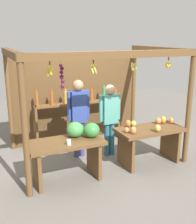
# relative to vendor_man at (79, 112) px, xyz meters

# --- Properties ---
(ground_plane) EXTENTS (12.00, 12.00, 0.00)m
(ground_plane) POSITION_rel_vendor_man_xyz_m (0.32, -0.06, -0.98)
(ground_plane) COLOR slate
(ground_plane) RESTS_ON ground
(market_stall) EXTENTS (3.22, 2.19, 2.24)m
(market_stall) POSITION_rel_vendor_man_xyz_m (0.31, 0.41, 0.34)
(market_stall) COLOR brown
(market_stall) RESTS_ON ground
(fruit_counter_left) EXTENTS (1.33, 0.66, 1.00)m
(fruit_counter_left) POSITION_rel_vendor_man_xyz_m (-0.43, -0.81, -0.35)
(fruit_counter_left) COLOR brown
(fruit_counter_left) RESTS_ON ground
(fruit_counter_right) EXTENTS (1.31, 0.64, 0.88)m
(fruit_counter_right) POSITION_rel_vendor_man_xyz_m (1.17, -0.83, -0.42)
(fruit_counter_right) COLOR brown
(fruit_counter_right) RESTS_ON ground
(bottle_shelf_unit) EXTENTS (2.07, 0.22, 1.36)m
(bottle_shelf_unit) POSITION_rel_vendor_man_xyz_m (0.26, 0.72, -0.17)
(bottle_shelf_unit) COLOR brown
(bottle_shelf_unit) RESTS_ON ground
(vendor_man) EXTENTS (0.48, 0.22, 1.63)m
(vendor_man) POSITION_rel_vendor_man_xyz_m (0.00, 0.00, 0.00)
(vendor_man) COLOR #413C69
(vendor_man) RESTS_ON ground
(vendor_woman) EXTENTS (0.48, 0.21, 1.52)m
(vendor_woman) POSITION_rel_vendor_man_xyz_m (0.62, -0.17, -0.08)
(vendor_woman) COLOR #285C6D
(vendor_woman) RESTS_ON ground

